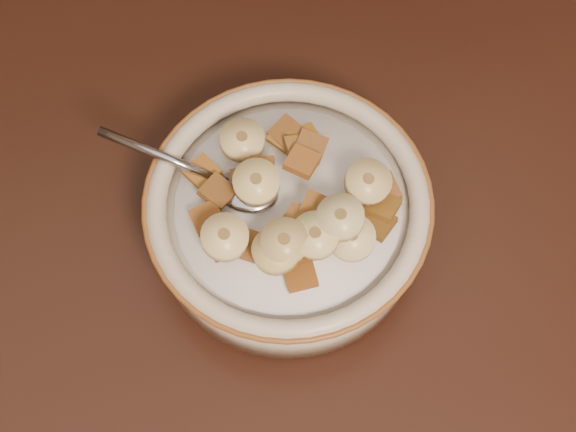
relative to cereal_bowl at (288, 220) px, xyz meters
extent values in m
cylinder|color=beige|center=(0.00, 0.00, 0.00)|extent=(0.19, 0.19, 0.05)
cylinder|color=white|center=(0.00, 0.00, 0.02)|extent=(0.16, 0.16, 0.00)
ellipsoid|color=#9198A8|center=(-0.03, 0.01, 0.03)|extent=(0.06, 0.05, 0.01)
cube|color=brown|center=(-0.05, 0.00, 0.03)|extent=(0.03, 0.03, 0.01)
cube|color=brown|center=(0.00, -0.02, 0.04)|extent=(0.03, 0.03, 0.01)
cube|color=brown|center=(0.02, 0.04, 0.04)|extent=(0.03, 0.03, 0.01)
cube|color=brown|center=(-0.05, 0.01, 0.03)|extent=(0.03, 0.03, 0.01)
cube|color=#925420|center=(-0.06, 0.03, 0.03)|extent=(0.03, 0.03, 0.01)
cube|color=#955F2F|center=(0.04, -0.03, 0.03)|extent=(0.03, 0.03, 0.01)
cube|color=brown|center=(-0.03, -0.03, 0.03)|extent=(0.03, 0.03, 0.01)
cube|color=brown|center=(-0.02, 0.02, 0.04)|extent=(0.02, 0.02, 0.01)
cube|color=#995B22|center=(0.02, -0.01, 0.04)|extent=(0.03, 0.03, 0.01)
cube|color=brown|center=(0.02, 0.04, 0.03)|extent=(0.03, 0.03, 0.01)
cube|color=brown|center=(-0.04, -0.02, 0.03)|extent=(0.02, 0.02, 0.01)
cube|color=brown|center=(0.01, 0.05, 0.03)|extent=(0.03, 0.03, 0.01)
cube|color=#955225|center=(0.02, -0.02, 0.04)|extent=(0.03, 0.03, 0.01)
cube|color=brown|center=(0.01, 0.02, 0.04)|extent=(0.03, 0.03, 0.01)
cube|color=brown|center=(0.01, 0.05, 0.03)|extent=(0.03, 0.03, 0.01)
cube|color=#9D6527|center=(0.01, 0.04, 0.03)|extent=(0.02, 0.02, 0.01)
cube|color=brown|center=(0.06, -0.01, 0.03)|extent=(0.03, 0.03, 0.01)
cube|color=brown|center=(0.00, -0.05, 0.03)|extent=(0.02, 0.02, 0.01)
cube|color=brown|center=(-0.02, 0.02, 0.04)|extent=(0.02, 0.02, 0.01)
cube|color=brown|center=(0.06, -0.02, 0.03)|extent=(0.03, 0.03, 0.01)
cube|color=brown|center=(0.07, 0.00, 0.03)|extent=(0.02, 0.02, 0.01)
cylinder|color=#F4DE99|center=(-0.02, 0.01, 0.05)|extent=(0.04, 0.04, 0.01)
cylinder|color=tan|center=(-0.01, -0.04, 0.05)|extent=(0.03, 0.03, 0.01)
cylinder|color=#FFE6A3|center=(0.05, 0.00, 0.05)|extent=(0.04, 0.04, 0.02)
cylinder|color=#D3BC79|center=(-0.02, 0.05, 0.04)|extent=(0.04, 0.04, 0.01)
cylinder|color=#EADD84|center=(0.01, -0.03, 0.05)|extent=(0.04, 0.04, 0.01)
cylinder|color=#FEE49F|center=(-0.04, -0.03, 0.05)|extent=(0.04, 0.04, 0.01)
cylinder|color=#F3E396|center=(0.04, -0.04, 0.04)|extent=(0.04, 0.04, 0.02)
cylinder|color=#E0C87F|center=(-0.01, -0.04, 0.05)|extent=(0.04, 0.04, 0.01)
cylinder|color=#F0E49B|center=(0.03, -0.03, 0.05)|extent=(0.04, 0.04, 0.01)
camera|label=1|loc=(-0.03, -0.23, 0.52)|focal=50.00mm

